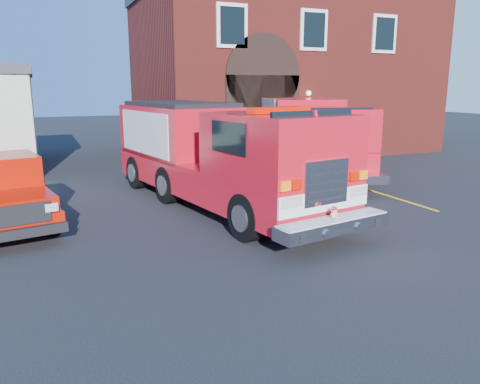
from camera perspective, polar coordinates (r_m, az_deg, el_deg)
name	(u,v)px	position (r m, az deg, el deg)	size (l,w,h in m)	color
ground	(221,234)	(11.42, -2.39, -5.15)	(100.00, 100.00, 0.00)	black
parking_stripe_near	(401,200)	(15.62, 19.08, -0.93)	(0.12, 3.00, 0.01)	yellow
parking_stripe_mid	(345,182)	(17.89, 12.66, 1.14)	(0.12, 3.00, 0.01)	yellow
parking_stripe_far	(303,170)	(20.35, 7.74, 2.72)	(0.12, 3.00, 0.01)	yellow
fire_station	(280,73)	(27.36, 4.91, 14.26)	(15.20, 10.20, 8.45)	maroon
fire_engine	(216,153)	(13.89, -2.90, 4.72)	(4.39, 10.17, 3.04)	black
secondary_truck	(304,133)	(19.54, 7.78, 7.14)	(5.24, 9.69, 3.01)	black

